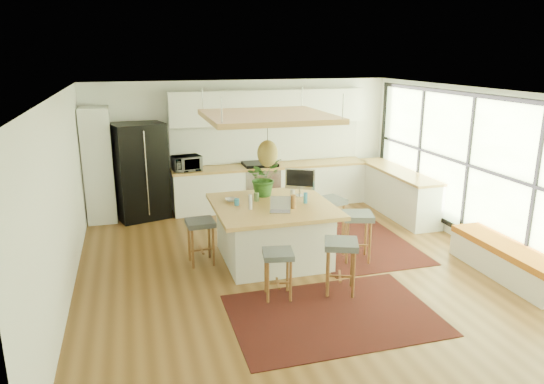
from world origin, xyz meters
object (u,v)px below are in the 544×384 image
object	(u,v)px
island	(273,232)
stool_near_right	(340,268)
stool_right_front	(357,239)
fridge	(140,173)
stool_near_left	(278,273)
island_plant	(263,181)
stool_right_back	(329,221)
laptop	(280,204)
microwave	(187,162)
stool_left_side	(201,242)
monitor	(300,181)

from	to	relation	value
island	stool_near_right	bearing A→B (deg)	-67.23
stool_near_right	stool_right_front	world-z (taller)	stool_right_front
fridge	stool_right_front	world-z (taller)	fridge
stool_near_left	island_plant	xyz separation A→B (m)	(0.29, 1.83, 0.82)
fridge	stool_right_back	distance (m)	3.91
stool_right_front	island_plant	distance (m)	1.80
laptop	island_plant	bearing A→B (deg)	109.67
stool_near_left	stool_right_back	distance (m)	2.38
stool_right_back	microwave	distance (m)	3.23
stool_right_front	stool_left_side	size ratio (longest dim) A/B	1.10
stool_left_side	island_plant	bearing A→B (deg)	18.83
microwave	island_plant	distance (m)	2.44
monitor	laptop	bearing A→B (deg)	-96.86
stool_right_front	island_plant	bearing A→B (deg)	144.20
stool_right_back	island_plant	xyz separation A→B (m)	(-1.21, -0.01, 0.82)
stool_near_left	stool_right_front	xyz separation A→B (m)	(1.59, 0.89, 0.00)
laptop	monitor	bearing A→B (deg)	71.62
island	stool_right_back	world-z (taller)	island
stool_right_back	laptop	size ratio (longest dim) A/B	2.36
stool_near_right	stool_right_back	xyz separation A→B (m)	(0.63, 1.92, 0.00)
microwave	island_plant	xyz separation A→B (m)	(1.02, -2.22, 0.06)
stool_right_front	monitor	bearing A→B (deg)	134.41
monitor	stool_right_front	bearing A→B (deg)	-14.99
island	monitor	bearing A→B (deg)	30.42
microwave	laptop	bearing A→B (deg)	-83.37
island	stool_near_left	size ratio (longest dim) A/B	2.73
stool_near_right	stool_right_back	bearing A→B (deg)	71.96
stool_near_left	stool_left_side	world-z (taller)	stool_left_side
fridge	stool_right_front	xyz separation A→B (m)	(3.25, -3.18, -0.57)
stool_right_back	microwave	world-z (taller)	microwave
stool_near_right	stool_right_back	size ratio (longest dim) A/B	0.98
laptop	monitor	world-z (taller)	monitor
island	island_plant	bearing A→B (deg)	91.03
microwave	island	bearing A→B (deg)	-80.90
island	microwave	world-z (taller)	microwave
stool_right_front	laptop	xyz separation A→B (m)	(-1.29, -0.00, 0.70)
island	stool_right_front	xyz separation A→B (m)	(1.29, -0.40, -0.11)
stool_near_right	stool_near_left	bearing A→B (deg)	174.73
stool_left_side	stool_near_right	bearing A→B (deg)	-41.63
stool_near_right	laptop	xyz separation A→B (m)	(-0.58, 0.97, 0.70)
monitor	island_plant	bearing A→B (deg)	-168.47
fridge	microwave	world-z (taller)	fridge
stool_near_left	microwave	size ratio (longest dim) A/B	1.22
island	stool_near_left	bearing A→B (deg)	-103.02
stool_right_back	island_plant	world-z (taller)	island_plant
laptop	stool_right_back	bearing A→B (deg)	57.24
island	island_plant	world-z (taller)	island_plant
stool_left_side	monitor	world-z (taller)	monitor
stool_near_left	laptop	bearing A→B (deg)	71.39
island	laptop	bearing A→B (deg)	-90.00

